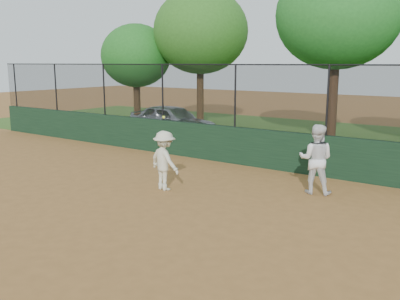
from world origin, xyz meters
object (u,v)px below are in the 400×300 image
Objects in this scene: player_main at (165,161)px; tree_2 at (338,15)px; parked_car at (172,121)px; tree_1 at (200,32)px; player_second at (316,159)px; tree_0 at (136,56)px.

player_main is 9.59m from tree_2.
tree_1 is at bearing 15.25° from parked_car.
tree_2 is at bearing 80.39° from player_main.
player_second is at bearing -74.20° from tree_2.
player_main reaches higher than parked_car.
player_main reaches higher than player_second.
parked_car is 2.42× the size of player_second.
player_second is at bearing 30.37° from player_main.
player_main is 11.66m from tree_1.
tree_1 is (-5.53, 9.48, 3.93)m from player_main.
tree_0 is (-12.15, 6.57, 2.69)m from player_second.
parked_car is at bearing -163.50° from tree_2.
parked_car is 8.27m from player_main.
parked_car is at bearing -26.53° from tree_0.
tree_0 is at bearing 136.19° from player_main.
tree_1 reaches higher than tree_0.
player_main is at bearing -43.81° from tree_0.
tree_1 reaches higher than player_second.
tree_2 reaches higher than tree_0.
tree_2 is (6.97, -0.99, 0.28)m from tree_1.
tree_0 is at bearing 68.61° from parked_car.
tree_0 is 10.39m from tree_2.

